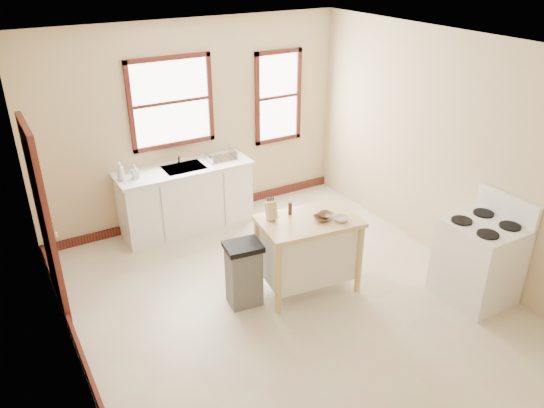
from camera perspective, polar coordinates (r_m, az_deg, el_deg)
The scene contains 23 objects.
floor at distance 6.12m, azimuth 1.62°, elevation -10.41°, with size 5.00×5.00×0.00m, color beige.
ceiling at distance 4.97m, azimuth 2.04°, elevation 16.39°, with size 5.00×5.00×0.00m, color white.
wall_back at distance 7.49m, azimuth -8.45°, elevation 8.53°, with size 4.50×0.04×2.80m, color tan.
wall_left at distance 4.73m, azimuth -22.07°, elevation -4.29°, with size 0.04×5.00×2.80m, color tan.
wall_right at distance 6.78m, azimuth 18.27°, elevation 5.53°, with size 0.04×5.00×2.80m, color tan.
window_main at distance 7.27m, azimuth -10.79°, elevation 10.69°, with size 1.17×0.06×1.22m, color #36110E, non-canonical shape.
window_side at distance 7.99m, azimuth 0.65°, elevation 11.44°, with size 0.77×0.06×1.37m, color #36110E, non-canonical shape.
door_left at distance 6.05m, azimuth -23.31°, elevation -1.51°, with size 0.06×0.90×2.10m, color #36110E.
baseboard_back at distance 7.97m, azimuth -7.74°, elevation -0.73°, with size 4.50×0.04×0.12m, color #36110E.
baseboard_left at distance 5.50m, azimuth -19.33°, elevation -16.33°, with size 0.04×5.00×0.12m, color #36110E.
sink_counter at distance 7.47m, azimuth -9.21°, elevation 0.66°, with size 1.86×0.62×0.92m, color white, non-canonical shape.
faucet at distance 7.40m, azimuth -10.05°, elevation 5.16°, with size 0.03×0.03×0.22m, color silver.
soap_bottle_a at distance 7.01m, azimuth -15.99°, elevation 3.40°, with size 0.09×0.10×0.24m, color #B2B2B2.
soap_bottle_b at distance 7.04m, azimuth -14.52°, elevation 3.39°, with size 0.08×0.08×0.18m, color #B2B2B2.
dish_rack at distance 7.47m, azimuth -5.52°, elevation 5.14°, with size 0.40×0.30×0.10m, color silver, non-canonical shape.
kitchen_island at distance 6.11m, azimuth 3.88°, elevation -5.38°, with size 1.11×0.70×0.90m, color tan, non-canonical shape.
knife_block at distance 5.82m, azimuth -0.09°, elevation -0.78°, with size 0.10×0.10×0.20m, color tan, non-canonical shape.
pepper_grinder at distance 5.94m, azimuth 1.95°, elevation -0.47°, with size 0.04×0.04×0.15m, color #401A11.
bowl_a at distance 5.86m, azimuth 5.39°, elevation -1.55°, with size 0.18×0.18×0.04m, color brown.
bowl_b at distance 5.94m, azimuth 5.79°, elevation -1.19°, with size 0.17×0.17×0.04m, color brown.
bowl_c at distance 5.87m, azimuth 7.44°, elevation -1.60°, with size 0.16×0.16×0.05m, color silver.
trash_bin at distance 5.89m, azimuth -3.05°, elevation -7.53°, with size 0.39×0.33×0.76m, color slate, non-canonical shape.
gas_stove at distance 6.30m, azimuth 21.48°, elevation -4.70°, with size 0.75×0.76×1.21m, color white, non-canonical shape.
Camera 1 is at (-2.61, -4.14, 3.66)m, focal length 35.00 mm.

